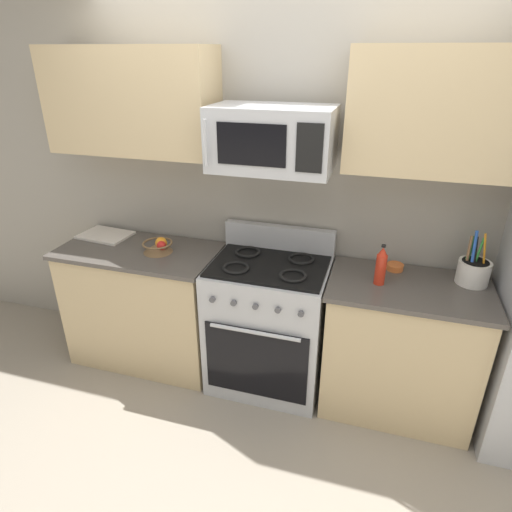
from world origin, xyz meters
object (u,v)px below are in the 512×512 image
(cutting_board, at_px, (105,235))
(bottle_hot_sauce, at_px, (381,266))
(fruit_basket, at_px, (158,246))
(microwave, at_px, (272,139))
(range_oven, at_px, (268,323))
(utensil_crock, at_px, (473,271))
(prep_bowl, at_px, (395,267))

(cutting_board, xyz_separation_m, bottle_hot_sauce, (1.98, -0.16, 0.11))
(fruit_basket, height_order, bottle_hot_sauce, bottle_hot_sauce)
(microwave, bearing_deg, range_oven, -89.91)
(utensil_crock, distance_m, bottle_hot_sauce, 0.55)
(range_oven, height_order, fruit_basket, range_oven)
(utensil_crock, distance_m, cutting_board, 2.50)
(prep_bowl, bearing_deg, utensil_crock, -6.45)
(microwave, height_order, utensil_crock, microwave)
(range_oven, relative_size, cutting_board, 3.03)
(microwave, height_order, fruit_basket, microwave)
(microwave, relative_size, fruit_basket, 3.39)
(fruit_basket, bearing_deg, cutting_board, 165.01)
(cutting_board, distance_m, bottle_hot_sauce, 1.99)
(microwave, xyz_separation_m, cutting_board, (-1.30, 0.11, -0.79))
(bottle_hot_sauce, bearing_deg, utensil_crock, 17.43)
(range_oven, xyz_separation_m, prep_bowl, (0.77, 0.18, 0.46))
(range_oven, bearing_deg, cutting_board, 174.11)
(microwave, relative_size, bottle_hot_sauce, 2.78)
(microwave, bearing_deg, prep_bowl, 11.66)
(range_oven, relative_size, microwave, 1.57)
(cutting_board, relative_size, prep_bowl, 3.41)
(range_oven, height_order, utensil_crock, utensil_crock)
(cutting_board, distance_m, prep_bowl, 2.07)
(fruit_basket, bearing_deg, microwave, 2.16)
(range_oven, xyz_separation_m, cutting_board, (-1.30, 0.13, 0.44))
(microwave, bearing_deg, fruit_basket, -177.84)
(prep_bowl, bearing_deg, bottle_hot_sauce, -112.39)
(utensil_crock, bearing_deg, prep_bowl, 173.55)
(fruit_basket, distance_m, prep_bowl, 1.56)
(range_oven, bearing_deg, prep_bowl, 13.44)
(microwave, height_order, prep_bowl, microwave)
(utensil_crock, relative_size, bottle_hot_sauce, 1.37)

